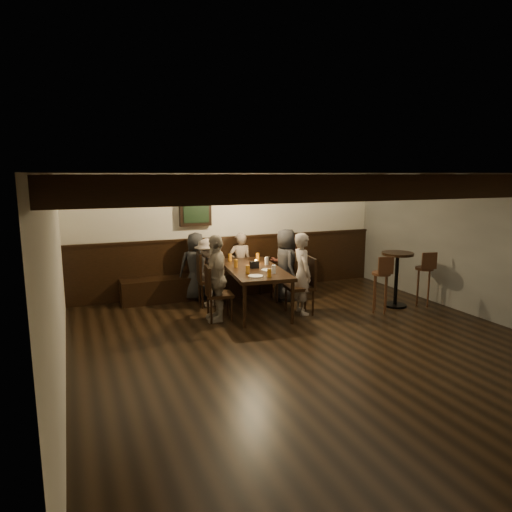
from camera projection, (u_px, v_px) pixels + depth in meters
name	position (u px, v px, depth m)	size (l,w,h in m)	color
room	(242.00, 249.00, 8.08)	(7.00, 7.00, 7.00)	black
dining_table	(254.00, 271.00, 8.07)	(1.17, 2.13, 0.76)	black
chair_left_near	(210.00, 289.00, 8.38)	(0.51, 0.51, 0.99)	black
chair_left_far	(219.00, 304.00, 7.53)	(0.47, 0.47, 0.92)	black
chair_right_near	(284.00, 285.00, 8.75)	(0.48, 0.48, 0.94)	black
chair_right_far	(300.00, 296.00, 7.90)	(0.51, 0.51, 0.99)	black
person_bench_left	(196.00, 266.00, 8.70)	(0.64, 0.42, 1.31)	#242527
person_bench_centre	(240.00, 264.00, 9.08)	(0.46, 0.30, 1.26)	gray
person_bench_right	(286.00, 262.00, 9.16)	(0.63, 0.49, 1.30)	#53251C
person_left_near	(208.00, 272.00, 8.32)	(0.80, 0.46, 1.24)	gray
person_left_far	(216.00, 278.00, 7.45)	(0.84, 0.35, 1.43)	gray
person_right_near	(286.00, 265.00, 8.69)	(0.67, 0.44, 1.37)	#28272A
person_right_far	(302.00, 274.00, 7.83)	(0.51, 0.34, 1.41)	#9E9086
pint_a	(230.00, 258.00, 8.64)	(0.07, 0.07, 0.14)	#BF7219
pint_b	(258.00, 257.00, 8.73)	(0.07, 0.07, 0.14)	#BF7219
pint_c	(236.00, 263.00, 8.07)	(0.07, 0.07, 0.14)	#BF7219
pint_d	(267.00, 261.00, 8.31)	(0.07, 0.07, 0.14)	silver
pint_e	(248.00, 269.00, 7.56)	(0.07, 0.07, 0.14)	#BF7219
pint_f	(274.00, 269.00, 7.57)	(0.07, 0.07, 0.14)	silver
pint_g	(269.00, 273.00, 7.30)	(0.07, 0.07, 0.14)	#BF7219
plate_near	(256.00, 276.00, 7.35)	(0.24, 0.24, 0.01)	white
plate_far	(268.00, 270.00, 7.82)	(0.24, 0.24, 0.01)	white
condiment_caddy	(254.00, 265.00, 8.00)	(0.15, 0.10, 0.12)	black
candle	(256.00, 263.00, 8.37)	(0.05, 0.05, 0.05)	beige
high_top_table	(397.00, 271.00, 8.26)	(0.56, 0.56, 1.00)	black
bar_stool_left	(380.00, 291.00, 7.93)	(0.33, 0.35, 1.02)	#3C2313
bar_stool_right	(423.00, 285.00, 8.36)	(0.34, 0.35, 1.02)	#3C2313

